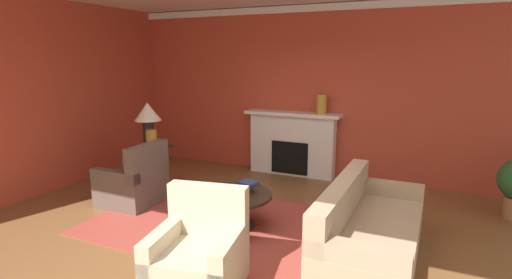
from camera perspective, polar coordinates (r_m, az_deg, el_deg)
ground_plane at (r=5.02m, az=-0.52°, el=-13.83°), size 9.70×9.70×0.00m
wall_fireplace at (r=7.30m, az=9.34°, el=6.74°), size 8.07×0.12×3.10m
wall_window at (r=7.24m, az=-27.81°, el=5.51°), size 0.12×6.31×3.10m
crown_moulding at (r=7.24m, az=9.56°, el=18.34°), size 8.07×0.08×0.12m
area_rug at (r=5.29m, az=-3.22°, el=-12.38°), size 3.77×2.26×0.01m
fireplace at (r=7.38m, az=5.23°, el=-0.83°), size 1.80×0.35×1.19m
sofa at (r=4.54m, az=15.96°, el=-13.07°), size 0.92×2.11×0.85m
armchair_near_window at (r=6.22m, az=-17.27°, el=-6.21°), size 0.82×0.82×0.95m
armchair_facing_fireplace at (r=3.92m, az=-8.30°, el=-16.71°), size 0.93×0.93×0.95m
coffee_table at (r=5.16m, az=-3.27°, el=-9.05°), size 1.00×1.00×0.45m
side_table at (r=6.90m, az=-15.03°, el=-3.50°), size 0.56×0.56×0.70m
table_lamp at (r=6.73m, az=-15.40°, el=3.29°), size 0.44×0.44×0.75m
vase_mantel_right at (r=7.04m, az=9.46°, el=5.04°), size 0.18×0.18×0.35m
vase_on_side_table at (r=6.61m, az=-14.90°, el=-0.03°), size 0.18×0.18×0.32m
book_red_cover at (r=5.01m, az=-4.50°, el=-8.06°), size 0.24×0.22×0.05m
book_art_folio at (r=5.09m, az=-4.41°, el=-7.21°), size 0.31×0.26×0.04m
book_small_novel at (r=5.14m, az=-1.13°, el=-6.42°), size 0.26×0.24×0.06m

